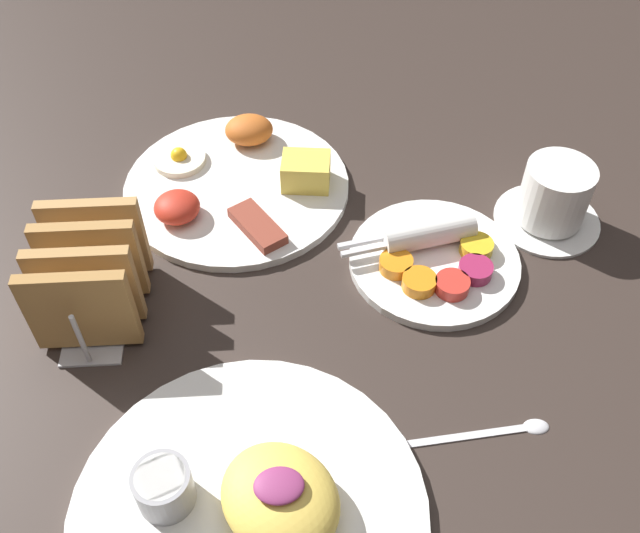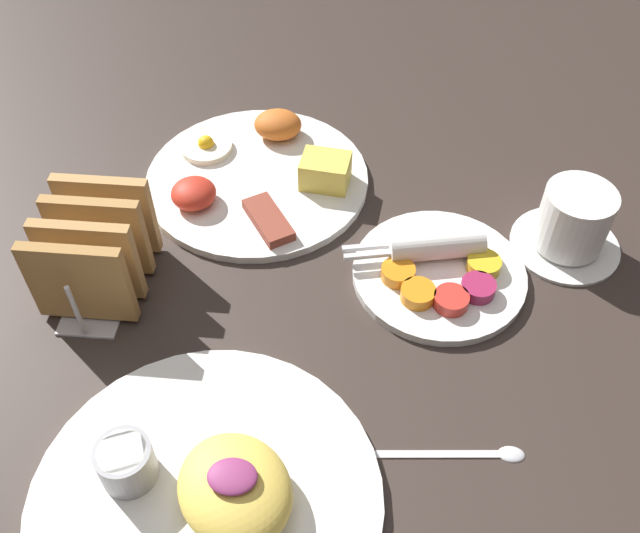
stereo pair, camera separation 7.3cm
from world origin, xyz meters
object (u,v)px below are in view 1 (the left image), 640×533
Objects in this scene: plate_foreground at (251,507)px; toast_rack at (90,276)px; plate_condiments at (434,257)px; coffee_cup at (554,198)px; plate_breakfast at (238,181)px.

plate_foreground is 2.00× the size of toast_rack.
plate_condiments is 0.36m from toast_rack.
plate_foreground is at bearing -55.68° from toast_rack.
plate_condiments is at bearing -157.66° from coffee_cup.
toast_rack is (-0.35, -0.04, 0.04)m from plate_condiments.
coffee_cup is at bearing -12.44° from plate_breakfast.
coffee_cup is at bearing 22.34° from plate_condiments.
plate_condiments is at bearing 6.28° from toast_rack.
toast_rack is (-0.14, -0.18, 0.04)m from plate_breakfast.
toast_rack is (-0.16, 0.23, 0.03)m from plate_foreground.
plate_foreground is at bearing -126.16° from plate_condiments.
plate_breakfast is at bearing 167.56° from coffee_cup.
plate_breakfast is 0.90× the size of plate_foreground.
plate_condiments is at bearing 53.84° from plate_foreground.
plate_breakfast is 1.81× the size of toast_rack.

